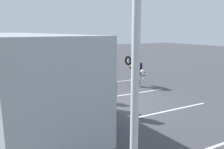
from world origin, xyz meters
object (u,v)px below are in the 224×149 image
spectator_far_right (73,72)px  flagpole (135,23)px  tour_bus (19,74)px  spectator_centre (89,81)px  parked_motorcycle_silver (86,105)px  spectator_left (91,84)px  spectator_right (74,77)px  spectator_far_left (112,92)px  stunt_motorcycle (135,69)px

spectator_far_right → flagpole: 10.89m
tour_bus → spectator_far_right: bearing=-50.7°
spectator_centre → parked_motorcycle_silver: spectator_centre is taller
spectator_left → spectator_far_right: (3.30, -0.29, -0.03)m
spectator_left → flagpole: flagpole is taller
tour_bus → flagpole: 7.89m
spectator_far_right → spectator_left: bearing=175.0°
spectator_centre → spectator_far_right: size_ratio=0.95×
parked_motorcycle_silver → flagpole: (-6.09, 1.97, 2.94)m
spectator_centre → spectator_right: (1.22, 0.31, 0.02)m
spectator_left → flagpole: (-6.92, 2.59, 2.35)m
spectator_right → parked_motorcycle_silver: bearing=168.6°
tour_bus → spectator_far_left: bearing=-122.3°
parked_motorcycle_silver → spectator_far_left: bearing=-112.5°
spectator_right → tour_bus: bearing=117.3°
spectator_right → parked_motorcycle_silver: 3.15m
spectator_left → spectator_centre: spectator_left is taller
spectator_right → spectator_centre: bearing=-165.9°
tour_bus → spectator_right: tour_bus is taller
spectator_left → parked_motorcycle_silver: (-0.83, 0.62, -0.59)m
spectator_right → stunt_motorcycle: size_ratio=0.88×
spectator_far_left → spectator_left: 1.28m
spectator_right → flagpole: flagpole is taller
flagpole → spectator_centre: bearing=-20.1°
stunt_motorcycle → flagpole: bearing=144.6°
spectator_centre → flagpole: bearing=159.9°
tour_bus → parked_motorcycle_silver: tour_bus is taller
spectator_far_left → spectator_far_right: size_ratio=0.94×
tour_bus → spectator_far_right: 4.05m
spectator_centre → flagpole: 8.78m
spectator_left → parked_motorcycle_silver: size_ratio=0.87×
spectator_left → spectator_far_right: size_ratio=1.02×
spectator_far_left → flagpole: 6.86m
spectator_right → flagpole: 9.80m
spectator_left → flagpole: size_ratio=0.26×
spectator_centre → parked_motorcycle_silver: (-1.83, 0.92, -0.50)m
tour_bus → spectator_right: 3.23m
tour_bus → spectator_left: (-0.76, -2.81, -0.57)m
spectator_far_left → spectator_far_right: 4.53m
spectator_centre → spectator_far_right: spectator_far_right is taller
spectator_far_left → spectator_left: spectator_left is taller
spectator_far_left → flagpole: (-5.69, 2.93, 2.45)m
spectator_left → stunt_motorcycle: bearing=-60.0°
parked_motorcycle_silver → flagpole: 7.04m
tour_bus → stunt_motorcycle: (1.51, -6.76, -0.58)m
flagpole → parked_motorcycle_silver: bearing=-17.9°
flagpole → spectator_right: bearing=-15.8°
spectator_far_right → flagpole: (-10.23, 2.88, 2.38)m
spectator_right → spectator_far_right: size_ratio=0.97×
tour_bus → spectator_left: size_ratio=5.74×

